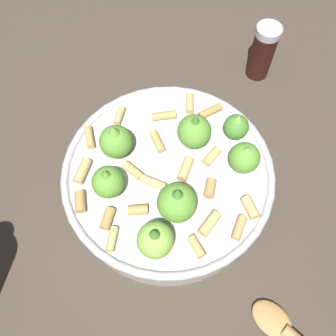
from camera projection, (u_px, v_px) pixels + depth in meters
name	position (u px, v px, depth m)	size (l,w,h in m)	color
ground_plane	(168.00, 191.00, 0.52)	(2.40, 2.40, 0.00)	#42382D
cooking_pan	(168.00, 180.00, 0.49)	(0.27, 0.27, 0.12)	#B7B7BC
pepper_shaker	(263.00, 52.00, 0.58)	(0.04, 0.04, 0.09)	#33140F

